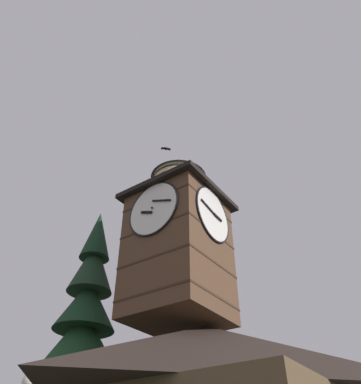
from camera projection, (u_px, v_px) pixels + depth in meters
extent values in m
pyramid|color=#2D231E|center=(207.00, 365.00, 16.05)|extent=(12.44, 11.85, 3.26)
cube|color=brown|center=(178.00, 258.00, 18.71)|extent=(4.05, 4.05, 6.35)
cube|color=#3C291C|center=(178.00, 306.00, 17.25)|extent=(4.09, 4.09, 0.10)
cube|color=#3C291C|center=(178.00, 274.00, 18.21)|extent=(4.09, 4.09, 0.10)
cube|color=#3C291C|center=(178.00, 244.00, 19.17)|extent=(4.09, 4.09, 0.10)
cube|color=#3C291C|center=(178.00, 217.00, 20.12)|extent=(4.09, 4.09, 0.10)
cylinder|color=white|center=(213.00, 215.00, 18.81)|extent=(2.85, 0.10, 2.85)
torus|color=black|center=(213.00, 214.00, 18.80)|extent=(2.95, 0.10, 2.95)
cube|color=black|center=(218.00, 217.00, 18.98)|extent=(0.72, 0.04, 0.16)
cube|color=black|center=(208.00, 207.00, 18.45)|extent=(1.17, 0.04, 0.28)
sphere|color=black|center=(214.00, 214.00, 18.76)|extent=(0.10, 0.10, 0.10)
cylinder|color=white|center=(153.00, 209.00, 18.41)|extent=(0.10, 2.85, 2.85)
torus|color=black|center=(153.00, 209.00, 18.40)|extent=(0.10, 2.95, 2.95)
cube|color=black|center=(146.00, 212.00, 18.43)|extent=(0.04, 0.71, 0.37)
cube|color=black|center=(161.00, 200.00, 18.22)|extent=(0.04, 1.12, 0.48)
sphere|color=black|center=(152.00, 208.00, 18.34)|extent=(0.10, 0.10, 0.10)
cube|color=black|center=(178.00, 203.00, 20.70)|extent=(4.75, 4.75, 0.25)
cylinder|color=#D1BC84|center=(178.00, 189.00, 21.24)|extent=(2.82, 2.82, 1.56)
cylinder|color=#2D2319|center=(178.00, 198.00, 20.89)|extent=(2.88, 2.88, 0.10)
cylinder|color=#2D2319|center=(178.00, 192.00, 21.12)|extent=(2.88, 2.88, 0.10)
cylinder|color=#2D2319|center=(178.00, 186.00, 21.36)|extent=(2.88, 2.88, 0.10)
cylinder|color=#2D2319|center=(178.00, 181.00, 21.59)|extent=(2.88, 2.88, 0.10)
cone|color=#424C5B|center=(178.00, 170.00, 22.08)|extent=(3.12, 3.12, 1.21)
sphere|color=#2D3847|center=(179.00, 161.00, 22.50)|extent=(0.16, 0.16, 0.16)
cone|color=#1C3F1C|center=(76.00, 379.00, 17.55)|extent=(4.43, 4.43, 3.44)
cone|color=#193D20|center=(82.00, 340.00, 18.60)|extent=(3.73, 3.73, 3.01)
cone|color=#163620|center=(87.00, 304.00, 19.68)|extent=(3.04, 3.04, 2.68)
cone|color=#1B3522|center=(93.00, 266.00, 20.96)|extent=(2.35, 2.35, 3.04)
cone|color=#163321|center=(98.00, 235.00, 22.13)|extent=(1.65, 1.65, 3.01)
sphere|color=silver|center=(31.00, 382.00, 41.13)|extent=(2.01, 2.01, 2.01)
ellipsoid|color=black|center=(166.00, 149.00, 27.86)|extent=(0.31, 0.32, 0.16)
cube|color=black|center=(163.00, 148.00, 27.84)|extent=(0.39, 0.39, 0.10)
cube|color=black|center=(168.00, 149.00, 27.89)|extent=(0.39, 0.39, 0.10)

